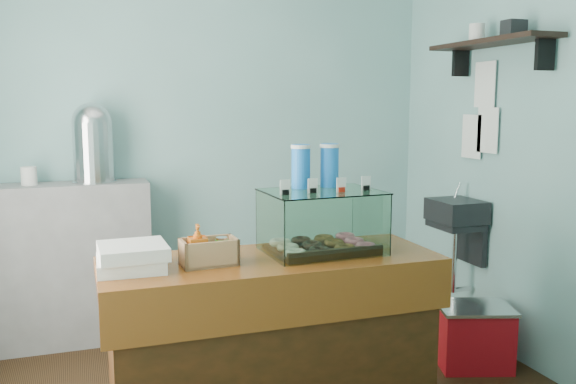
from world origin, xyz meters
name	(u,v)px	position (x,y,z in m)	size (l,w,h in m)	color
room_shell	(260,87)	(0.03, 0.01, 1.71)	(3.54, 3.04, 2.82)	#74AAA9
counter	(272,347)	(0.00, -0.25, 0.46)	(1.60, 0.60, 0.90)	#48220D
back_shelf	(74,264)	(-0.90, 1.32, 0.55)	(1.00, 0.32, 1.10)	gray
display_case	(320,216)	(0.27, -0.18, 1.07)	(0.57, 0.43, 0.52)	#311D0E
condiment_crate	(207,250)	(-0.32, -0.28, 0.97)	(0.26, 0.16, 0.19)	tan
pastry_boxes	(132,257)	(-0.65, -0.25, 0.96)	(0.30, 0.30, 0.12)	white
coffee_urn	(93,141)	(-0.74, 1.33, 1.38)	(0.29, 0.29, 0.53)	silver
red_cooler	(474,336)	(1.42, 0.09, 0.20)	(0.53, 0.46, 0.39)	red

